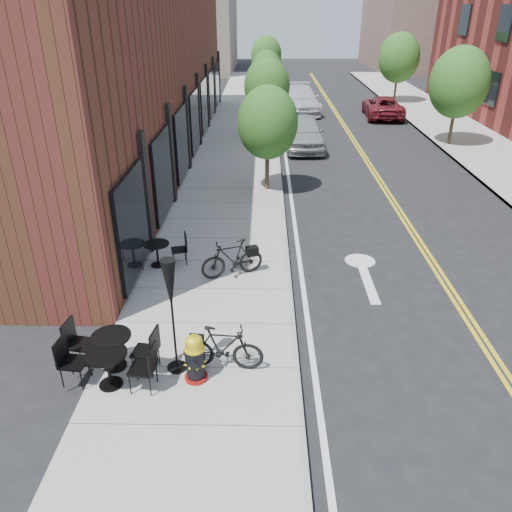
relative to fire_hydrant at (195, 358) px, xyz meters
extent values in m
plane|color=black|center=(1.98, 1.83, -0.60)|extent=(120.00, 120.00, 0.00)
cube|color=#9E9B93|center=(-0.02, 11.83, -0.54)|extent=(4.00, 70.00, 0.12)
cube|color=#4E2A19|center=(-4.52, 15.83, 2.90)|extent=(5.00, 28.00, 7.00)
cube|color=#726656|center=(-6.02, 49.83, 4.40)|extent=(8.00, 14.00, 10.00)
cube|color=brown|center=(17.98, 51.83, 5.40)|extent=(10.00, 16.00, 12.00)
cylinder|color=#382B1E|center=(1.38, 10.83, 0.33)|extent=(0.16, 0.16, 1.61)
ellipsoid|color=#27571B|center=(1.38, 10.83, 2.01)|extent=(2.20, 2.20, 2.64)
cylinder|color=#382B1E|center=(1.38, 18.83, 0.36)|extent=(0.16, 0.16, 1.68)
ellipsoid|color=#27571B|center=(1.38, 18.83, 2.12)|extent=(2.30, 2.30, 2.76)
cylinder|color=#382B1E|center=(1.38, 26.83, 0.31)|extent=(0.16, 0.16, 1.57)
ellipsoid|color=#27571B|center=(1.38, 26.83, 1.94)|extent=(2.10, 2.10, 2.52)
cylinder|color=#382B1E|center=(1.38, 34.83, 0.38)|extent=(0.16, 0.16, 1.71)
ellipsoid|color=#27571B|center=(1.38, 34.83, 2.20)|extent=(2.40, 2.40, 2.88)
cylinder|color=#382B1E|center=(10.58, 17.83, 0.43)|extent=(0.16, 0.16, 1.82)
ellipsoid|color=#27571B|center=(10.58, 17.83, 2.46)|extent=(2.80, 2.80, 3.36)
cylinder|color=#382B1E|center=(10.58, 29.83, 0.43)|extent=(0.16, 0.16, 1.82)
ellipsoid|color=#27571B|center=(10.58, 29.83, 2.46)|extent=(2.80, 2.80, 3.36)
cylinder|color=maroon|center=(0.00, 0.00, -0.44)|extent=(0.54, 0.54, 0.07)
cylinder|color=black|center=(0.00, 0.00, -0.12)|extent=(0.42, 0.42, 0.66)
cylinder|color=gold|center=(0.00, 0.00, 0.22)|extent=(0.48, 0.48, 0.04)
cylinder|color=gold|center=(0.00, 0.00, 0.31)|extent=(0.41, 0.41, 0.15)
ellipsoid|color=gold|center=(0.00, 0.00, 0.40)|extent=(0.39, 0.39, 0.19)
cylinder|color=gold|center=(0.00, 0.00, 0.50)|extent=(0.07, 0.07, 0.07)
imported|color=black|center=(0.45, 4.00, 0.02)|extent=(1.71, 1.05, 1.00)
imported|color=black|center=(0.50, 0.32, 0.00)|extent=(1.60, 0.58, 0.94)
cylinder|color=black|center=(-1.62, 0.32, -0.46)|extent=(0.51, 0.51, 0.03)
cylinder|color=black|center=(-1.62, 0.32, -0.11)|extent=(0.07, 0.07, 0.70)
cylinder|color=black|center=(-1.62, 0.32, 0.24)|extent=(0.87, 0.87, 0.03)
cylinder|color=black|center=(-1.57, -0.21, -0.46)|extent=(0.49, 0.49, 0.03)
cylinder|color=black|center=(-1.57, -0.21, -0.12)|extent=(0.07, 0.07, 0.70)
cylinder|color=black|center=(-1.57, -0.21, 0.24)|extent=(0.84, 0.84, 0.03)
cylinder|color=black|center=(-1.59, 4.54, -0.46)|extent=(0.48, 0.48, 0.03)
cylinder|color=black|center=(-1.59, 4.54, -0.15)|extent=(0.07, 0.07, 0.63)
cylinder|color=black|center=(-1.59, 4.54, 0.16)|extent=(0.82, 0.82, 0.03)
cylinder|color=black|center=(-0.41, 0.29, -0.45)|extent=(0.38, 0.38, 0.04)
cylinder|color=black|center=(-0.41, 0.29, 0.70)|extent=(0.04, 0.04, 2.29)
cone|color=black|center=(-0.41, 0.29, 1.39)|extent=(0.28, 0.28, 1.01)
imported|color=#93969A|center=(3.17, 17.26, 0.19)|extent=(1.98, 4.67, 1.58)
imported|color=black|center=(2.78, 18.89, 0.07)|extent=(1.54, 4.08, 1.33)
imported|color=silver|center=(3.58, 26.43, 0.22)|extent=(2.57, 5.72, 1.63)
imported|color=maroon|center=(8.67, 24.83, 0.06)|extent=(2.45, 4.83, 1.31)
camera|label=1|loc=(1.25, -7.35, 5.88)|focal=35.00mm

